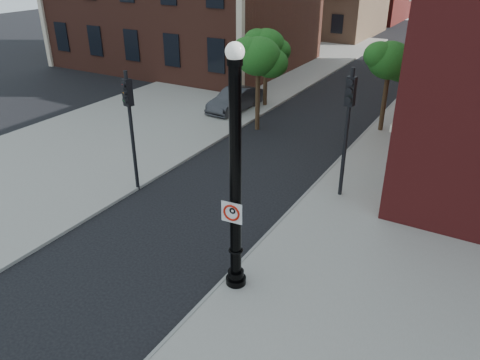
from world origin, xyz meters
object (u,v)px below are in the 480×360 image
Objects in this scene: no_parking_sign at (232,213)px; traffic_signal_right at (348,113)px; parked_car at (235,100)px; traffic_signal_left at (130,113)px; lamppost at (236,188)px.

traffic_signal_right is at bearing 78.71° from no_parking_sign.
traffic_signal_left is (1.77, -10.74, 2.55)m from parked_car.
no_parking_sign is 0.12× the size of traffic_signal_right.
traffic_signal_right is (7.26, 3.47, 0.18)m from traffic_signal_left.
parked_car is at bearing 115.54° from no_parking_sign.
lamppost is at bearing 81.09° from no_parking_sign.
lamppost is at bearing -55.67° from parked_car.
traffic_signal_left is at bearing 147.67° from no_parking_sign.
traffic_signal_right is at bearing 35.86° from traffic_signal_left.
no_parking_sign is at bearing -56.02° from parked_car.
traffic_signal_right is (0.79, 6.85, 0.88)m from no_parking_sign.
traffic_signal_left is 0.95× the size of traffic_signal_right.
lamppost is 0.66m from no_parking_sign.
parked_car is (-8.26, 13.95, -2.49)m from lamppost.
lamppost reaches higher than no_parking_sign.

